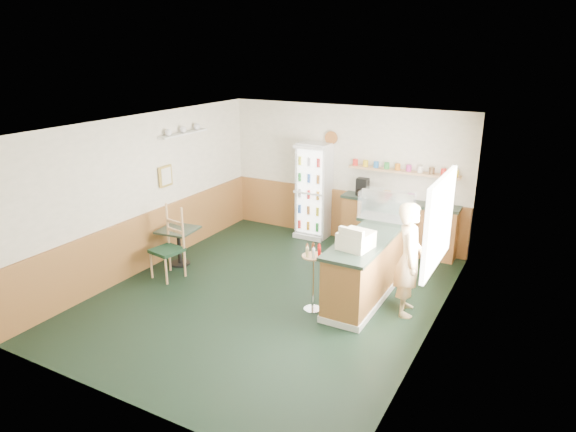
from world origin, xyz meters
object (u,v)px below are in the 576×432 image
Objects in this scene: cafe_table at (179,239)px; shopkeeper at (409,259)px; cafe_chair at (170,240)px; cash_register at (356,240)px; display_case at (387,207)px; drinks_fridge at (313,191)px; condiment_stand at (313,269)px.

shopkeeper is at bearing 3.20° from cafe_table.
shopkeeper is 1.38× the size of cafe_chair.
display_case is at bearing 98.43° from cash_register.
drinks_fridge is at bearing 147.78° from display_case.
cafe_table is at bearing 172.55° from condiment_stand.
shopkeeper reaches higher than cafe_chair.
display_case is 1.82m from condiment_stand.
cash_register is 3.46m from cafe_table.
cash_register is (0.00, -1.37, -0.12)m from display_case.
display_case is at bearing 71.50° from condiment_stand.
drinks_fridge is at bearing 33.27° from shopkeeper.
shopkeeper is at bearing 25.78° from condiment_stand.
condiment_stand is 2.67m from cafe_chair.
drinks_fridge reaches higher than cafe_table.
drinks_fridge is at bearing 59.18° from cafe_table.
condiment_stand is at bearing -108.50° from display_case.
shopkeeper is at bearing 34.09° from cash_register.
drinks_fridge is at bearing 75.83° from cafe_chair.
drinks_fridge reaches higher than cafe_chair.
drinks_fridge reaches higher than condiment_stand.
cafe_chair is (-3.91, -0.65, -0.21)m from shopkeeper.
cash_register is at bearing -1.81° from cafe_table.
cash_register is 0.66× the size of cafe_table.
drinks_fridge is 2.29m from display_case.
cafe_chair is (-2.67, -0.05, -0.02)m from condiment_stand.
cafe_table is 0.55× the size of cafe_chair.
drinks_fridge is 2.92m from cafe_table.
display_case is 1.37m from cash_register.
drinks_fridge is 2.86× the size of cafe_table.
condiment_stand is at bearing 10.89° from cafe_chair.
cafe_table is (-3.40, -1.26, -0.78)m from display_case.
cash_register reaches higher than cafe_chair.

